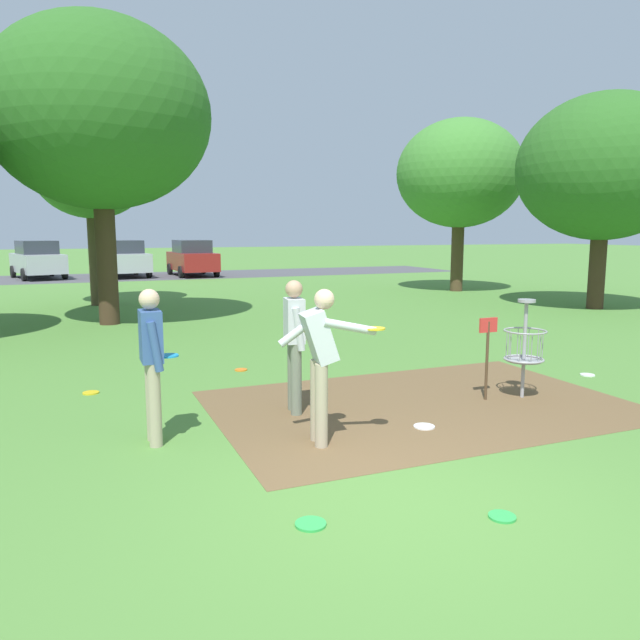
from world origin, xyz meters
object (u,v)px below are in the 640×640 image
(frisbee_scattered_b, at_px, (502,517))
(parked_car_center_right, at_px, (192,258))
(frisbee_far_right, at_px, (424,427))
(tree_near_left, at_px, (99,115))
(frisbee_near_basket, at_px, (587,375))
(frisbee_by_tee, at_px, (241,370))
(player_waiting_right, at_px, (152,357))
(tree_far_left, at_px, (460,174))
(frisbee_scattered_a, at_px, (311,524))
(parked_car_leftmost, at_px, (38,260))
(parked_car_center_left, at_px, (124,259))
(player_foreground_watching, at_px, (295,338))
(player_waiting_left, at_px, (321,356))
(disc_golf_basket, at_px, (521,345))
(tree_near_right, at_px, (604,168))
(tree_mid_center, at_px, (91,171))
(frisbee_mid_grass, at_px, (91,393))

(frisbee_scattered_b, bearing_deg, parked_car_center_right, 84.62)
(frisbee_far_right, height_order, tree_near_left, tree_near_left)
(frisbee_near_basket, distance_m, frisbee_by_tee, 5.68)
(player_waiting_right, xyz_separation_m, tree_far_left, (13.02, 12.99, 3.47))
(frisbee_near_basket, relative_size, frisbee_scattered_a, 0.90)
(tree_near_left, relative_size, parked_car_leftmost, 1.62)
(frisbee_scattered_b, xyz_separation_m, parked_car_center_right, (2.61, 27.73, 0.91))
(parked_car_center_left, bearing_deg, player_foreground_watching, -89.67)
(frisbee_scattered_a, bearing_deg, player_waiting_left, 65.26)
(frisbee_scattered_b, height_order, parked_car_center_right, parked_car_center_right)
(disc_golf_basket, distance_m, parked_car_center_left, 25.78)
(frisbee_far_right, height_order, parked_car_center_right, parked_car_center_right)
(player_foreground_watching, bearing_deg, disc_golf_basket, -9.90)
(parked_car_center_left, relative_size, parked_car_center_right, 1.03)
(player_waiting_left, xyz_separation_m, tree_near_right, (12.04, 7.61, 3.15))
(tree_mid_center, bearing_deg, parked_car_center_left, 81.78)
(disc_golf_basket, height_order, tree_mid_center, tree_mid_center)
(parked_car_leftmost, distance_m, parked_car_center_right, 7.39)
(tree_near_right, height_order, tree_far_left, tree_far_left)
(player_waiting_left, xyz_separation_m, player_waiting_right, (-1.69, 0.71, -0.02))
(disc_golf_basket, distance_m, tree_far_left, 15.78)
(frisbee_far_right, bearing_deg, frisbee_scattered_a, -140.96)
(player_foreground_watching, bearing_deg, frisbee_by_tee, 90.78)
(frisbee_near_basket, xyz_separation_m, frisbee_by_tee, (-5.10, 2.49, 0.00))
(tree_near_left, relative_size, tree_near_right, 1.17)
(frisbee_far_right, relative_size, tree_mid_center, 0.05)
(player_waiting_left, bearing_deg, frisbee_near_basket, 13.68)
(disc_golf_basket, bearing_deg, player_waiting_left, -168.83)
(player_foreground_watching, bearing_deg, parked_car_leftmost, 99.21)
(frisbee_by_tee, height_order, tree_far_left, tree_far_left)
(tree_far_left, bearing_deg, tree_near_right, -83.36)
(disc_golf_basket, height_order, frisbee_by_tee, disc_golf_basket)
(frisbee_scattered_a, height_order, parked_car_center_left, parked_car_center_left)
(frisbee_mid_grass, xyz_separation_m, frisbee_far_right, (3.64, -3.13, 0.00))
(frisbee_by_tee, height_order, parked_car_center_right, parked_car_center_right)
(frisbee_scattered_b, bearing_deg, player_waiting_right, 129.71)
(player_waiting_left, distance_m, frisbee_far_right, 1.67)
(tree_far_left, bearing_deg, tree_near_left, -163.89)
(player_waiting_left, bearing_deg, parked_car_center_left, 90.02)
(disc_golf_basket, xyz_separation_m, frisbee_scattered_b, (-2.56, -2.82, -0.74))
(player_waiting_right, relative_size, frisbee_scattered_b, 7.61)
(player_foreground_watching, height_order, frisbee_by_tee, player_foreground_watching)
(frisbee_mid_grass, relative_size, parked_car_center_right, 0.05)
(frisbee_scattered_b, relative_size, tree_near_left, 0.03)
(tree_mid_center, distance_m, parked_car_leftmost, 13.00)
(frisbee_mid_grass, distance_m, tree_far_left, 17.78)
(player_foreground_watching, bearing_deg, frisbee_mid_grass, 140.83)
(player_waiting_right, relative_size, frisbee_near_basket, 7.51)
(frisbee_scattered_a, height_order, tree_far_left, tree_far_left)
(player_waiting_left, xyz_separation_m, parked_car_center_left, (-0.01, 26.21, -0.06))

